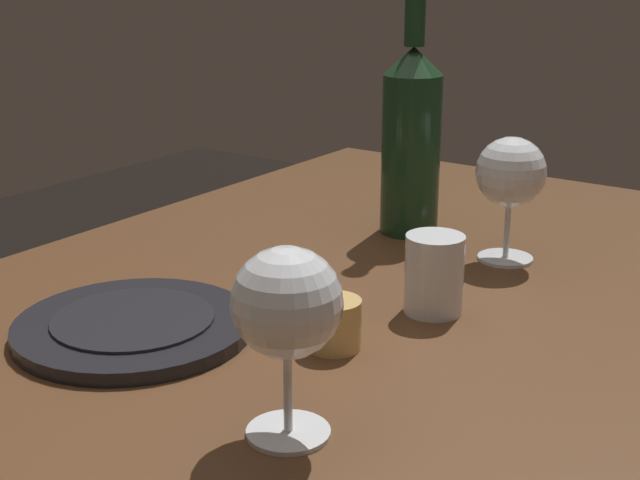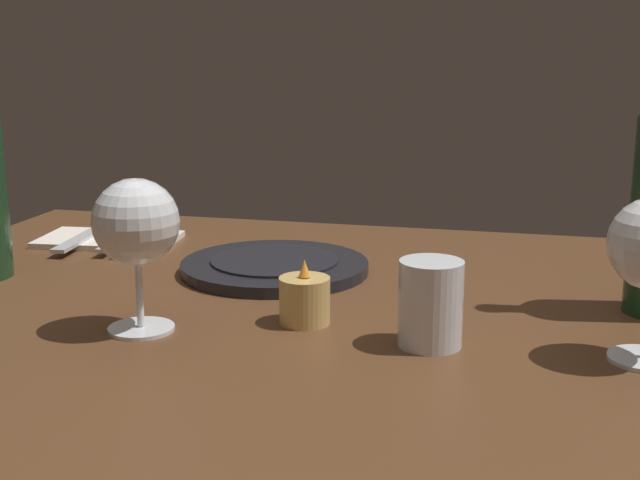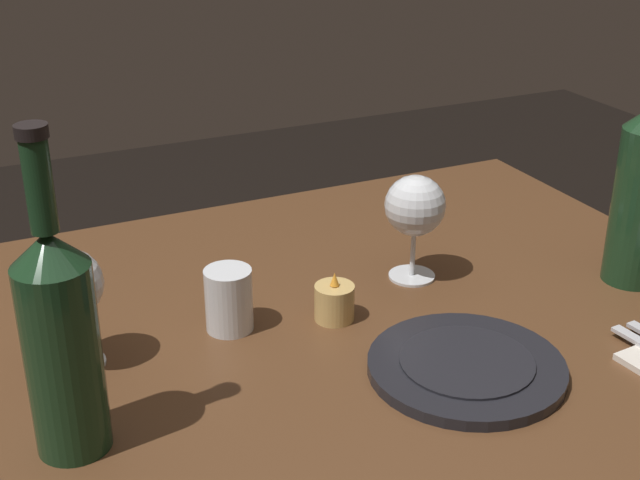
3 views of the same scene
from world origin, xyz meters
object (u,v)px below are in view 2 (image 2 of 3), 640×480
(wine_glass_right, at_px, (136,225))
(folded_napkin, at_px, (109,240))
(votive_candle, at_px, (305,302))
(fork_inner, at_px, (125,236))
(table_knife, at_px, (89,234))
(dinner_plate, at_px, (275,266))
(fork_outer, at_px, (141,237))
(water_tumbler, at_px, (430,308))

(wine_glass_right, xyz_separation_m, folded_napkin, (0.21, -0.34, -0.10))
(wine_glass_right, bearing_deg, votive_candle, -158.25)
(fork_inner, bearing_deg, table_knife, 0.00)
(votive_candle, xyz_separation_m, dinner_plate, (0.09, -0.18, -0.02))
(folded_napkin, distance_m, table_knife, 0.03)
(folded_napkin, xyz_separation_m, fork_outer, (-0.05, 0.00, 0.01))
(dinner_plate, xyz_separation_m, fork_outer, (0.22, -0.10, 0.00))
(folded_napkin, relative_size, fork_outer, 1.10)
(dinner_plate, bearing_deg, votive_candle, 115.52)
(wine_glass_right, height_order, folded_napkin, wine_glass_right)
(dinner_plate, distance_m, table_knife, 0.32)
(folded_napkin, relative_size, table_knife, 0.95)
(wine_glass_right, bearing_deg, fork_inner, -61.43)
(water_tumbler, relative_size, dinner_plate, 0.36)
(fork_outer, bearing_deg, dinner_plate, 156.65)
(fork_outer, bearing_deg, votive_candle, 138.38)
(dinner_plate, xyz_separation_m, table_knife, (0.30, -0.10, 0.00))
(wine_glass_right, distance_m, dinner_plate, 0.27)
(wine_glass_right, xyz_separation_m, fork_outer, (0.16, -0.34, -0.10))
(wine_glass_right, height_order, fork_outer, wine_glass_right)
(dinner_plate, height_order, folded_napkin, dinner_plate)
(fork_outer, height_order, table_knife, same)
(water_tumbler, bearing_deg, votive_candle, -14.82)
(wine_glass_right, relative_size, dinner_plate, 0.66)
(fork_outer, distance_m, table_knife, 0.08)
(dinner_plate, relative_size, fork_inner, 1.29)
(water_tumbler, xyz_separation_m, dinner_plate, (0.22, -0.21, -0.03))
(votive_candle, xyz_separation_m, table_knife, (0.39, -0.27, -0.01))
(water_tumbler, bearing_deg, fork_outer, -35.11)
(folded_napkin, bearing_deg, wine_glass_right, 121.76)
(water_tumbler, height_order, folded_napkin, water_tumbler)
(wine_glass_right, relative_size, votive_candle, 2.28)
(dinner_plate, bearing_deg, fork_outer, -23.35)
(fork_inner, bearing_deg, folded_napkin, 0.00)
(votive_candle, bearing_deg, table_knife, -35.22)
(votive_candle, distance_m, table_knife, 0.48)
(water_tumbler, height_order, fork_outer, water_tumbler)
(wine_glass_right, relative_size, fork_outer, 0.85)
(fork_outer, bearing_deg, folded_napkin, 0.00)
(wine_glass_right, distance_m, votive_candle, 0.18)
(fork_outer, relative_size, table_knife, 0.86)
(dinner_plate, bearing_deg, fork_inner, -21.23)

